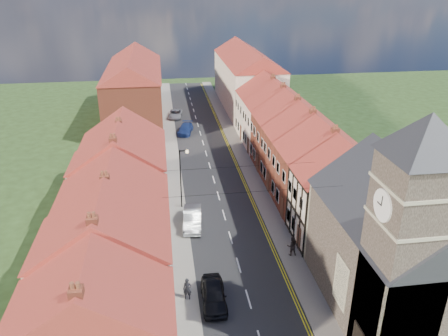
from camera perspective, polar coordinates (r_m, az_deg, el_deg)
The scene contains 24 objects.
road at distance 52.53m, azimuth -1.88°, elevation 0.31°, with size 7.00×90.00×0.02m, color black.
pavement_left at distance 52.26m, azimuth -6.68°, elevation 0.08°, with size 1.80×90.00×0.12m, color gray.
pavement_right at distance 53.13m, azimuth 2.83°, elevation 0.63°, with size 1.80×90.00×0.12m, color gray.
church at distance 29.81m, azimuth 22.69°, elevation -8.50°, with size 11.25×14.25×15.20m.
cottage_r_tudor at distance 37.64m, azimuth 15.32°, elevation -3.01°, with size 8.30×5.20×9.00m.
cottage_r_white_near at distance 42.16m, azimuth 12.59°, elevation 0.24°, with size 8.30×6.00×9.00m.
cottage_r_cream_mid at distance 46.86m, azimuth 10.35°, elevation 2.85°, with size 8.30×5.20×9.00m.
cottage_r_pink at distance 51.70m, azimuth 8.52°, elevation 4.96°, with size 8.30×6.00×9.00m.
cottage_r_white_far at distance 56.63m, azimuth 7.00°, elevation 6.71°, with size 8.30×5.20×9.00m.
cottage_r_cream_far at distance 61.65m, azimuth 5.72°, elevation 8.17°, with size 8.30×6.00×9.00m.
cottage_l_brick_near at distance 24.51m, azimuth -16.57°, elevation -19.75°, with size 8.30×5.70×8.80m.
cottage_l_cream at distance 28.89m, azimuth -15.19°, elevation -11.67°, with size 8.30×6.30×9.10m.
cottage_l_white at distance 34.37m, azimuth -14.10°, elevation -5.75°, with size 8.30×6.90×8.80m.
cottage_l_brick_mid at distance 39.72m, azimuth -13.41°, elevation -1.26°, with size 8.30×5.70×9.10m.
cottage_l_pink at distance 45.10m, azimuth -12.87°, elevation 1.64°, with size 8.30×6.30×8.80m.
block_right_far at distance 75.98m, azimuth 2.99°, elevation 11.84°, with size 8.30×24.20×10.50m.
block_left_far at distance 69.82m, azimuth -11.60°, elevation 10.34°, with size 8.30×24.20×10.50m.
lamppost at distance 41.72m, azimuth -5.59°, elevation -0.94°, with size 0.88×0.15×6.00m.
car_near at distance 31.38m, azimuth -1.36°, elevation -16.22°, with size 1.68×4.17×1.42m, color black.
car_mid at distance 39.93m, azimuth -4.15°, elevation -6.59°, with size 1.59×4.56×1.50m, color #A0A3A7.
car_far at distance 63.69m, azimuth -5.06°, elevation 5.10°, with size 1.82×4.48×1.30m, color navy.
car_distant at distance 71.16m, azimuth -6.35°, elevation 7.02°, with size 2.04×4.42×1.23m, color #9C9DA3.
pedestrian_left at distance 31.59m, azimuth -4.80°, elevation -15.47°, with size 0.60×0.39×1.64m, color black.
pedestrian_right at distance 36.14m, azimuth 8.86°, elevation -10.03°, with size 0.81×0.63×1.66m, color #2A2322.
Camera 1 is at (-5.22, -17.94, 20.84)m, focal length 35.00 mm.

